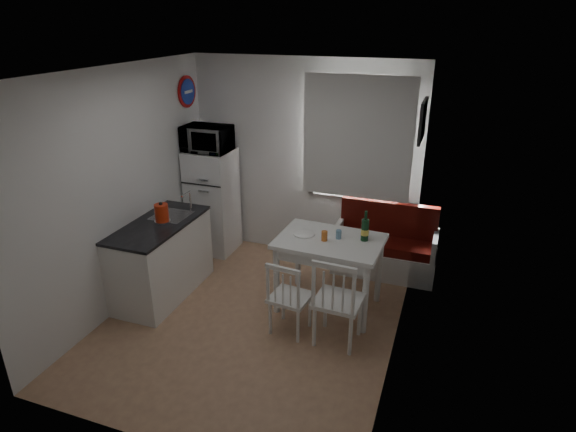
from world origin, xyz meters
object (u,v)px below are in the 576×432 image
object	(u,v)px
kitchen_counter	(162,258)
fridge	(213,201)
microwave	(207,139)
bench	(384,251)
wine_bottle	(365,226)
kettle	(162,213)
dining_table	(330,247)
chair_left	(287,292)
chair_right	(336,294)

from	to	relation	value
kitchen_counter	fridge	size ratio (longest dim) A/B	0.93
microwave	bench	bearing A→B (deg)	3.90
wine_bottle	kettle	bearing A→B (deg)	-168.41
dining_table	kettle	world-z (taller)	kettle
chair_left	fridge	xyz separation A→B (m)	(-1.62, 1.53, 0.20)
bench	dining_table	size ratio (longest dim) A/B	1.10
dining_table	microwave	world-z (taller)	microwave
chair_left	wine_bottle	distance (m)	1.08
kettle	kitchen_counter	bearing A→B (deg)	-157.28
fridge	chair_right	bearing A→B (deg)	-35.98
wine_bottle	bench	bearing A→B (deg)	82.64
chair_right	fridge	distance (m)	2.63
kitchen_counter	bench	size ratio (longest dim) A/B	1.04
fridge	microwave	bearing A→B (deg)	-90.00
wine_bottle	chair_right	bearing A→B (deg)	-97.41
chair_left	kitchen_counter	bearing A→B (deg)	176.77
bench	dining_table	bearing A→B (deg)	-115.27
microwave	kettle	world-z (taller)	microwave
bench	microwave	distance (m)	2.68
chair_left	wine_bottle	bearing A→B (deg)	58.11
kitchen_counter	kettle	xyz separation A→B (m)	(0.05, 0.02, 0.57)
kettle	wine_bottle	xyz separation A→B (m)	(2.19, 0.45, -0.02)
kitchen_counter	microwave	bearing A→B (deg)	89.06
chair_right	fridge	world-z (taller)	fridge
dining_table	chair_right	world-z (taller)	chair_right
fridge	wine_bottle	bearing A→B (deg)	-19.17
kitchen_counter	microwave	distance (m)	1.65
kettle	dining_table	bearing A→B (deg)	10.75
kitchen_counter	wine_bottle	world-z (taller)	wine_bottle
bench	microwave	size ratio (longest dim) A/B	2.11
kitchen_counter	bench	world-z (taller)	kitchen_counter
chair_right	kettle	size ratio (longest dim) A/B	2.14
dining_table	wine_bottle	world-z (taller)	wine_bottle
dining_table	fridge	bearing A→B (deg)	157.81
microwave	fridge	bearing A→B (deg)	90.00
bench	fridge	xyz separation A→B (m)	(-2.34, -0.11, 0.41)
chair_right	microwave	world-z (taller)	microwave
microwave	kettle	bearing A→B (deg)	-88.54
kitchen_counter	fridge	bearing A→B (deg)	89.10
microwave	wine_bottle	bearing A→B (deg)	-18.01
kitchen_counter	fridge	world-z (taller)	fridge
chair_left	fridge	world-z (taller)	fridge
chair_right	kettle	bearing A→B (deg)	174.38
dining_table	wine_bottle	bearing A→B (deg)	18.74
dining_table	chair_right	xyz separation A→B (m)	(0.25, -0.67, -0.15)
bench	chair_left	world-z (taller)	bench
microwave	wine_bottle	distance (m)	2.41
bench	fridge	distance (m)	2.38
fridge	kitchen_counter	bearing A→B (deg)	-90.90
chair_left	fridge	distance (m)	2.24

